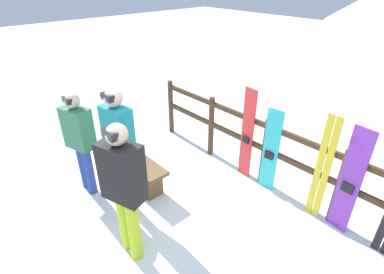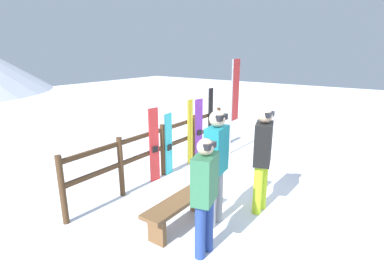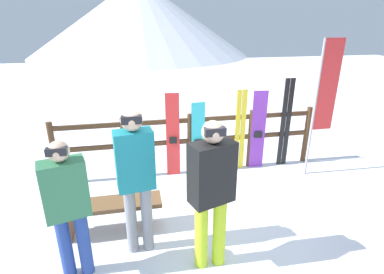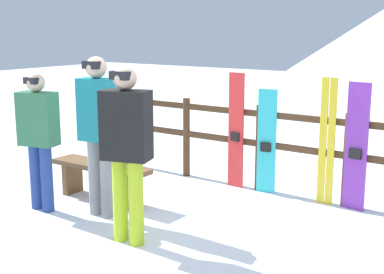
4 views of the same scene
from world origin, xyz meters
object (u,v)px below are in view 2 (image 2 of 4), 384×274
person_black (263,154)px  ski_pair_black (210,121)px  person_plaid_green (205,190)px  snowboard_red (154,146)px  person_teal (216,160)px  snowboard_cyan (169,144)px  ski_pair_yellow (190,132)px  bench (179,206)px  snowboard_purple (199,130)px  rental_flag (234,97)px

person_black → ski_pair_black: 3.11m
person_plaid_green → snowboard_red: (1.40, 2.15, -0.17)m
person_teal → snowboard_red: 2.03m
person_teal → snowboard_red: bearing=70.0°
snowboard_cyan → ski_pair_yellow: ski_pair_yellow is taller
person_black → snowboard_cyan: 2.35m
bench → ski_pair_black: size_ratio=0.81×
person_plaid_green → person_black: person_black is taller
snowboard_red → snowboard_purple: bearing=-0.0°
snowboard_purple → rental_flag: 1.28m
ski_pair_black → bench: bearing=-155.6°
snowboard_cyan → rental_flag: bearing=-12.4°
bench → person_teal: 0.92m
snowboard_cyan → ski_pair_black: ski_pair_black is taller
person_black → bench: bearing=145.4°
person_teal → person_plaid_green: size_ratio=1.12×
bench → snowboard_red: 1.88m
snowboard_red → snowboard_cyan: 0.47m
snowboard_cyan → rental_flag: size_ratio=0.56×
person_plaid_green → snowboard_purple: 3.72m
person_teal → snowboard_cyan: (1.15, 1.89, -0.40)m
snowboard_red → ski_pair_yellow: size_ratio=1.00×
ski_pair_yellow → ski_pair_black: (0.91, 0.00, 0.09)m
person_plaid_green → snowboard_red: person_plaid_green is taller
bench → snowboard_red: size_ratio=0.90×
bench → snowboard_red: (1.08, 1.48, 0.42)m
person_teal → snowboard_red: (0.69, 1.89, -0.31)m
rental_flag → snowboard_cyan: bearing=167.6°
person_teal → person_plaid_green: bearing=-160.1°
person_teal → snowboard_cyan: bearing=58.7°
person_teal → snowboard_purple: 3.01m
person_teal → rental_flag: 3.58m
rental_flag → bench: bearing=-164.4°
person_black → ski_pair_black: bearing=47.8°
snowboard_red → ski_pair_yellow: 1.27m
bench → snowboard_cyan: bearing=43.8°
bench → snowboard_purple: size_ratio=0.92×
rental_flag → ski_pair_black: bearing=129.1°
snowboard_cyan → snowboard_purple: size_ratio=0.90×
person_black → snowboard_red: (-0.10, 2.29, -0.26)m
snowboard_cyan → person_black: bearing=-98.9°
person_teal → snowboard_red: size_ratio=1.18×
person_plaid_green → snowboard_cyan: person_plaid_green is taller
snowboard_purple → rental_flag: bearing=-26.4°
snowboard_cyan → ski_pair_yellow: 0.82m
bench → person_black: bearing=-34.6°
bench → person_plaid_green: person_plaid_green is taller
person_plaid_green → snowboard_cyan: 2.85m
person_teal → snowboard_cyan: person_teal is taller
person_black → snowboard_cyan: size_ratio=1.30×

